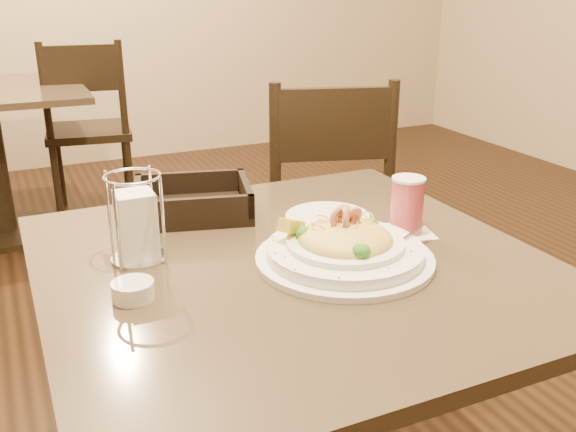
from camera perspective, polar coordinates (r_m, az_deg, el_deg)
name	(u,v)px	position (r m, az deg, el deg)	size (l,w,h in m)	color
main_table	(292,365)	(1.30, 0.38, -13.13)	(0.90, 0.90, 0.73)	black
dining_chair_near	(324,204)	(2.17, 3.24, 1.04)	(0.52, 0.52, 0.93)	black
dining_chair_far	(88,125)	(3.50, -17.34, 7.75)	(0.48, 0.48, 0.93)	black
pasta_bowl	(345,247)	(1.18, 5.05, -2.76)	(0.36, 0.33, 0.11)	white
drink_glass	(407,206)	(1.32, 10.54, 0.90)	(0.13, 0.13, 0.12)	white
bread_basket	(193,204)	(1.42, -8.45, 1.07)	(0.29, 0.26, 0.07)	black
napkin_caddy	(136,224)	(1.20, -13.33, -0.66)	(0.10, 0.10, 0.17)	silver
side_plate	(328,218)	(1.38, 3.54, -0.15)	(0.18, 0.18, 0.01)	white
butter_ramekin	(133,290)	(1.08, -13.61, -6.45)	(0.07, 0.07, 0.03)	white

